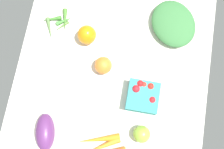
# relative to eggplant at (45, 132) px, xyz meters

# --- Properties ---
(tablecloth) EXTENTS (1.04, 0.76, 0.02)m
(tablecloth) POSITION_rel_eggplant_xyz_m (0.26, -0.20, -0.05)
(tablecloth) COLOR silver
(tablecloth) RESTS_ON ground
(eggplant) EXTENTS (0.15, 0.10, 0.07)m
(eggplant) POSITION_rel_eggplant_xyz_m (0.00, 0.00, 0.00)
(eggplant) COLOR #602D6A
(eggplant) RESTS_ON tablecloth
(heirloom_tomato_orange) EXTENTS (0.07, 0.07, 0.07)m
(heirloom_tomato_orange) POSITION_rel_eggplant_xyz_m (0.29, -0.16, -0.00)
(heirloom_tomato_orange) COLOR orange
(heirloom_tomato_orange) RESTS_ON tablecloth
(leafy_greens_clump) EXTENTS (0.26, 0.25, 0.05)m
(leafy_greens_clump) POSITION_rel_eggplant_xyz_m (0.51, -0.41, -0.01)
(leafy_greens_clump) COLOR #3A773E
(leafy_greens_clump) RESTS_ON tablecloth
(heirloom_tomato_green) EXTENTS (0.06, 0.06, 0.06)m
(heirloom_tomato_green) POSITION_rel_eggplant_xyz_m (0.05, -0.35, -0.00)
(heirloom_tomato_green) COLOR #92C13A
(heirloom_tomato_green) RESTS_ON tablecloth
(bell_pepper_orange) EXTENTS (0.09, 0.09, 0.08)m
(bell_pepper_orange) POSITION_rel_eggplant_xyz_m (0.40, -0.08, 0.01)
(bell_pepper_orange) COLOR orange
(bell_pepper_orange) RESTS_ON tablecloth
(berry_basket) EXTENTS (0.12, 0.12, 0.07)m
(berry_basket) POSITION_rel_eggplant_xyz_m (0.19, -0.33, -0.00)
(berry_basket) COLOR teal
(berry_basket) RESTS_ON tablecloth
(okra_pile) EXTENTS (0.14, 0.13, 0.02)m
(okra_pile) POSITION_rel_eggplant_xyz_m (0.44, 0.05, -0.03)
(okra_pile) COLOR #418A39
(okra_pile) RESTS_ON tablecloth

